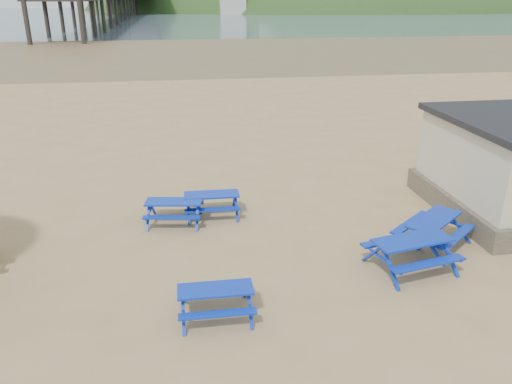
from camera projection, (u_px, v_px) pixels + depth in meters
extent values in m
plane|color=tan|center=(238.00, 245.00, 14.22)|extent=(400.00, 400.00, 0.00)
plane|color=olive|center=(186.00, 49.00, 64.71)|extent=(400.00, 400.00, 0.00)
plane|color=#455663|center=(177.00, 15.00, 170.27)|extent=(400.00, 400.00, 0.00)
cube|color=#0C2B96|center=(174.00, 202.00, 15.40)|extent=(1.81, 0.92, 0.05)
cube|color=#0C2B96|center=(177.00, 202.00, 16.03)|extent=(1.74, 0.50, 0.05)
cube|color=#0C2B96|center=(171.00, 217.00, 14.96)|extent=(1.74, 0.50, 0.05)
cube|color=#0C2B96|center=(212.00, 194.00, 15.93)|extent=(1.76, 0.72, 0.05)
cube|color=#0C2B96|center=(211.00, 196.00, 16.56)|extent=(1.75, 0.28, 0.05)
cube|color=#0C2B96|center=(213.00, 210.00, 15.49)|extent=(1.75, 0.28, 0.05)
cube|color=#0C2B96|center=(215.00, 289.00, 10.88)|extent=(1.66, 0.66, 0.05)
cube|color=#0C2B96|center=(214.00, 286.00, 11.48)|extent=(1.66, 0.24, 0.05)
cube|color=#0C2B96|center=(218.00, 314.00, 10.47)|extent=(1.66, 0.24, 0.05)
cube|color=#0C2B96|center=(413.00, 240.00, 12.70)|extent=(2.17, 1.19, 0.06)
cube|color=#0C2B96|center=(396.00, 240.00, 13.42)|extent=(2.07, 0.69, 0.06)
cube|color=#0C2B96|center=(429.00, 264.00, 12.23)|extent=(2.07, 0.69, 0.06)
cube|color=#0C2B96|center=(434.00, 219.00, 13.91)|extent=(2.06, 1.87, 0.06)
cube|color=#0C2B96|center=(411.00, 223.00, 14.45)|extent=(1.75, 1.47, 0.06)
cube|color=#0C2B96|center=(457.00, 237.00, 13.61)|extent=(1.75, 1.47, 0.06)
ellipsoid|color=#2D4C1E|center=(364.00, 31.00, 242.07)|extent=(264.00, 144.00, 108.00)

